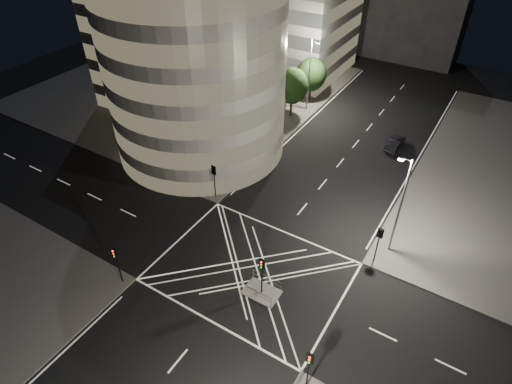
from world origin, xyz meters
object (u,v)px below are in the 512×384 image
Objects in this scene: central_island at (262,292)px; street_lamp_right_far at (400,204)px; traffic_signal_nl at (116,259)px; street_lamp_left_near at (236,130)px; traffic_signal_island at (262,270)px; traffic_signal_nr at (309,364)px; traffic_signal_fr at (379,239)px; traffic_signal_fl at (214,176)px; street_lamp_left_far at (310,73)px; sedan at (395,143)px.

street_lamp_right_far is (7.44, 10.50, 5.47)m from central_island.
street_lamp_left_near reaches higher than traffic_signal_nl.
traffic_signal_nl is 12.03m from traffic_signal_island.
traffic_signal_island is at bearing 142.07° from traffic_signal_nr.
traffic_signal_nr is at bearing 0.00° from traffic_signal_nl.
central_island is 0.30× the size of street_lamp_left_near.
central_island is at bearing 0.00° from traffic_signal_island.
traffic_signal_nr is (17.60, 0.00, 0.00)m from traffic_signal_nl.
traffic_signal_fr is 1.00× the size of traffic_signal_nr.
traffic_signal_fl is 13.60m from traffic_signal_nl.
traffic_signal_nl is at bearing -89.01° from street_lamp_left_far.
traffic_signal_nl is at bearing -153.86° from traffic_signal_island.
street_lamp_left_near is 20.79m from sedan.
traffic_signal_fr is (17.60, 0.00, 0.00)m from traffic_signal_fl.
traffic_signal_fl is at bearing 142.31° from traffic_signal_nr.
street_lamp_left_near is (-18.24, 18.80, 2.63)m from traffic_signal_nr.
traffic_signal_fl is at bearing 90.00° from traffic_signal_nl.
street_lamp_left_near is 2.40× the size of sedan.
traffic_signal_nr reaches higher than central_island.
street_lamp_left_near reaches higher than central_island.
street_lamp_right_far is at bearing 54.70° from central_island.
central_island is 18.52m from street_lamp_left_near.
traffic_signal_fl is at bearing 180.00° from traffic_signal_fr.
central_island is 2.84m from traffic_signal_island.
sedan is at bearing 56.33° from traffic_signal_fl.
traffic_signal_nl is 24.27m from street_lamp_right_far.
street_lamp_left_near is at bearing 134.13° from traffic_signal_nr.
street_lamp_right_far is (18.87, -21.00, 0.00)m from street_lamp_left_far.
traffic_signal_nr is at bearing -37.93° from central_island.
traffic_signal_nr is at bearing -90.00° from traffic_signal_fr.
traffic_signal_nl is 1.00× the size of traffic_signal_island.
traffic_signal_nr is (0.00, -13.60, 0.00)m from traffic_signal_fr.
traffic_signal_nl is 0.40× the size of street_lamp_left_far.
sedan is at bearing 46.61° from street_lamp_left_near.
traffic_signal_island is at bearing -125.30° from street_lamp_right_far.
traffic_signal_fr and traffic_signal_nr have the same top height.
traffic_signal_fl reaches higher than central_island.
central_island is 0.72× the size of sedan.
traffic_signal_island reaches higher than central_island.
traffic_signal_fr is at bearing 0.00° from traffic_signal_fl.
traffic_signal_nl is at bearing -90.00° from traffic_signal_fl.
sedan reaches higher than central_island.
street_lamp_left_far is 2.40× the size of sedan.
traffic_signal_nr is 0.96× the size of sedan.
traffic_signal_nl is at bearing 71.09° from sedan.
central_island is 33.95m from street_lamp_left_far.
traffic_signal_fl is at bearing 59.00° from sedan.
street_lamp_left_far reaches higher than traffic_signal_island.
traffic_signal_nl reaches higher than sedan.
traffic_signal_fl is at bearing -88.43° from street_lamp_left_far.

